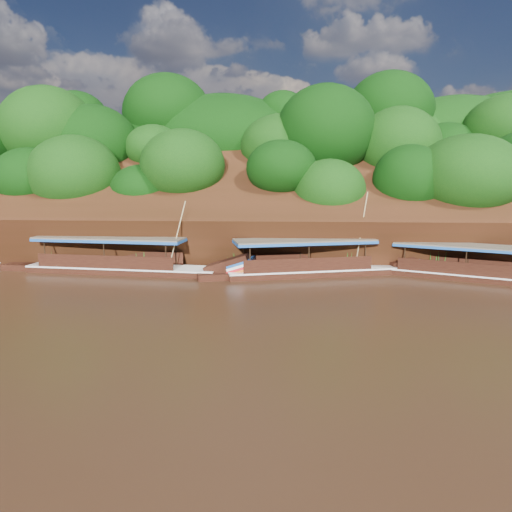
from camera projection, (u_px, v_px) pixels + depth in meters
The scene contains 6 objects.
ground at pixel (336, 307), 26.38m from camera, with size 160.00×160.00×0.00m, color black.
riverbank at pixel (313, 226), 48.44m from camera, with size 120.00×30.06×19.40m.
boat_0 at pixel (491, 273), 32.59m from camera, with size 13.68×7.48×6.20m.
boat_1 at pixel (325, 266), 34.71m from camera, with size 14.62×5.63×6.21m.
boat_2 at pixel (134, 265), 35.14m from camera, with size 16.35×3.95×5.60m.
reeds at pixel (292, 260), 35.66m from camera, with size 50.09×1.92×2.14m.
Camera 1 is at (-2.74, -25.77, 7.08)m, focal length 35.00 mm.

